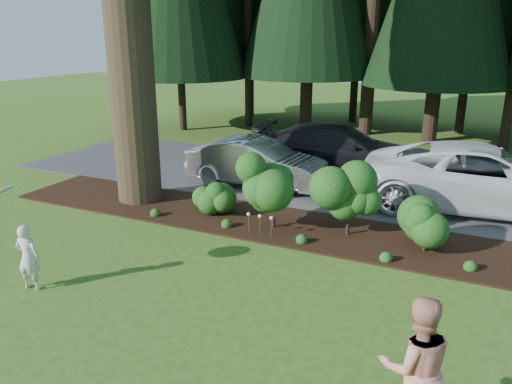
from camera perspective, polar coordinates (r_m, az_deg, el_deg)
The scene contains 10 objects.
ground at distance 9.98m, azimuth -3.82°, elevation -10.22°, with size 80.00×80.00×0.00m, color #315418.
mulch_bed at distance 12.64m, azimuth 3.30°, elevation -3.83°, with size 16.00×2.50×0.05m, color black.
driveway at distance 16.46m, azimuth 8.85°, elevation 1.13°, with size 22.00×6.00×0.03m, color #38383A.
shrub_row at distance 12.03m, azimuth 6.56°, elevation -1.10°, with size 6.53×1.60×1.61m.
lily_cluster at distance 11.86m, azimuth 0.45°, elevation -2.87°, with size 0.69×0.09×0.57m.
car_silver_wagon at distance 15.70m, azimuth 0.09°, elevation 3.38°, with size 1.56×4.47×1.47m, color #B1B1B6.
car_white_suv at distance 14.87m, azimuth 24.61°, elevation 1.49°, with size 2.94×6.38×1.77m, color silver.
car_dark_suv at distance 17.39m, azimuth 9.44°, elevation 4.86°, with size 2.31×5.68×1.65m, color black.
child at distance 10.37m, azimuth -24.60°, elevation -6.80°, with size 0.48×0.31×1.30m, color silver.
adult at distance 6.52m, azimuth 17.80°, elevation -18.50°, with size 0.89×0.69×1.83m, color red.
Camera 1 is at (4.33, -7.68, 4.69)m, focal length 35.00 mm.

